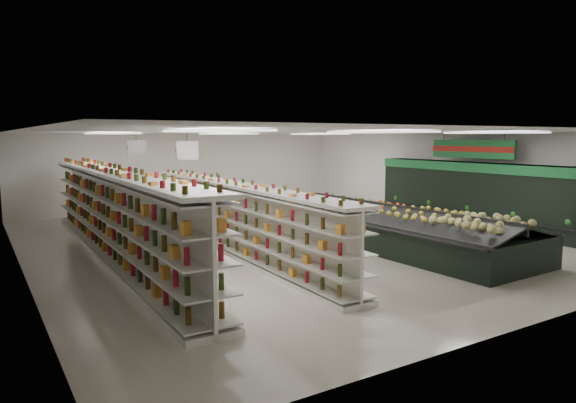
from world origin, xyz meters
TOP-DOWN VIEW (x-y plane):
  - floor at (0.00, 0.00)m, footprint 16.00×16.00m
  - ceiling at (0.00, 0.00)m, footprint 14.00×16.00m
  - wall_back at (0.00, 8.00)m, footprint 14.00×0.02m
  - wall_front at (0.00, -8.00)m, footprint 14.00×0.02m
  - wall_left at (-7.00, 0.00)m, footprint 0.02×16.00m
  - wall_right at (7.00, 0.00)m, footprint 0.02×16.00m
  - produce_wall_case at (6.53, -1.50)m, footprint 0.93×8.00m
  - aisle_sign_near at (-3.80, -2.00)m, footprint 0.52×0.06m
  - aisle_sign_far at (-3.80, 2.00)m, footprint 0.52×0.06m
  - hortifruti_banner at (6.25, -1.50)m, footprint 0.12×3.20m
  - gondola_left at (-4.84, 0.38)m, footprint 1.12×12.74m
  - gondola_center at (-2.00, -0.67)m, footprint 1.06×10.63m
  - produce_island at (2.17, -2.35)m, footprint 3.10×7.95m
  - soda_endcap at (0.31, 6.69)m, footprint 1.35×1.14m
  - shopper_main at (-0.56, -1.57)m, footprint 0.62×0.44m
  - shopper_background at (-2.80, 2.78)m, footprint 0.62×0.94m

SIDE VIEW (x-z plane):
  - floor at x=0.00m, z-range 0.00..0.00m
  - produce_island at x=2.17m, z-range -0.05..1.12m
  - soda_endcap at x=0.31m, z-range -0.02..1.44m
  - shopper_main at x=-0.56m, z-range 0.00..1.62m
  - gondola_center at x=-2.00m, z-range -0.08..1.77m
  - shopper_background at x=-2.80m, z-range 0.00..1.88m
  - gondola_left at x=-4.84m, z-range -0.09..2.12m
  - produce_wall_case at x=6.53m, z-range 0.14..2.34m
  - wall_back at x=0.00m, z-range 0.00..3.20m
  - wall_front at x=0.00m, z-range 0.00..3.20m
  - wall_left at x=-7.00m, z-range 0.00..3.20m
  - wall_right at x=7.00m, z-range 0.00..3.20m
  - hortifruti_banner at x=6.25m, z-range 2.18..3.13m
  - aisle_sign_near at x=-3.80m, z-range 2.38..3.13m
  - aisle_sign_far at x=-3.80m, z-range 2.38..3.13m
  - ceiling at x=0.00m, z-range 3.19..3.21m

